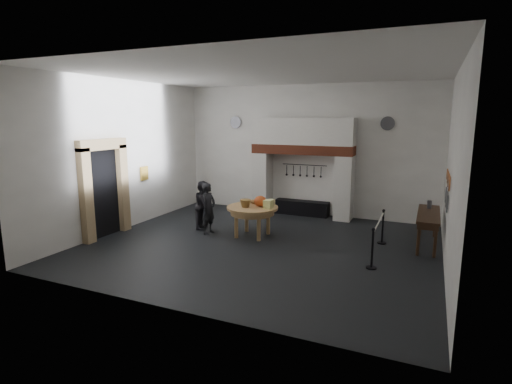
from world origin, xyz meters
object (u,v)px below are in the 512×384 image
at_px(visitor_far, 204,205).
at_px(barrier_post_far, 383,227).
at_px(iron_range, 302,208).
at_px(barrier_post_near, 372,249).
at_px(visitor_near, 209,208).
at_px(side_table, 429,214).
at_px(work_table, 252,208).

bearing_deg(visitor_far, barrier_post_far, -94.87).
bearing_deg(barrier_post_far, iron_range, 143.05).
bearing_deg(barrier_post_far, barrier_post_near, -90.00).
bearing_deg(iron_range, barrier_post_far, -36.95).
bearing_deg(visitor_near, barrier_post_near, -97.86).
xyz_separation_m(visitor_far, barrier_post_near, (5.21, -1.32, -0.30)).
relative_size(visitor_near, visitor_far, 1.02).
distance_m(visitor_near, side_table, 6.09).
height_order(iron_range, visitor_near, visitor_near).
distance_m(iron_range, barrier_post_near, 5.19).
relative_size(iron_range, visitor_near, 1.25).
distance_m(visitor_far, barrier_post_far, 5.26).
relative_size(side_table, barrier_post_near, 2.44).
bearing_deg(visitor_near, side_table, -74.06).
bearing_deg(visitor_far, visitor_near, -147.33).
bearing_deg(side_table, barrier_post_far, -165.62).
bearing_deg(iron_range, visitor_far, -127.30).
bearing_deg(iron_range, work_table, -100.10).
bearing_deg(visitor_far, side_table, -93.62).
bearing_deg(iron_range, side_table, -25.50).
bearing_deg(visitor_far, work_table, -106.22).
bearing_deg(barrier_post_near, visitor_far, 165.80).
relative_size(work_table, side_table, 0.67).
relative_size(visitor_near, barrier_post_far, 1.69).
height_order(iron_range, barrier_post_near, barrier_post_near).
bearing_deg(barrier_post_near, visitor_near, 169.20).
distance_m(work_table, visitor_near, 1.32).
bearing_deg(iron_range, barrier_post_near, -54.90).
relative_size(visitor_near, barrier_post_near, 1.69).
bearing_deg(side_table, barrier_post_near, -116.07).
distance_m(side_table, barrier_post_near, 2.58).
relative_size(visitor_near, side_table, 0.69).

